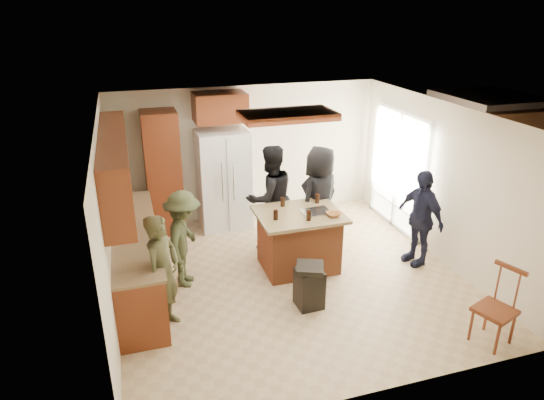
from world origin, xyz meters
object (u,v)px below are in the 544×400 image
object	(u,v)px
person_behind_left	(270,198)
person_behind_right	(320,198)
person_counter	(184,239)
spindle_chair	(496,310)
refrigerator	(224,180)
trash_bin	(309,285)
person_front_left	(163,273)
person_side_right	(420,218)
kitchen_island	(299,240)

from	to	relation	value
person_behind_left	person_behind_right	distance (m)	0.81
person_counter	spindle_chair	xyz separation A→B (m)	(3.39, -2.43, -0.27)
person_counter	refrigerator	size ratio (longest dim) A/B	0.81
person_counter	trash_bin	world-z (taller)	person_counter
person_front_left	person_counter	bearing A→B (deg)	13.57
person_counter	spindle_chair	size ratio (longest dim) A/B	1.46
person_side_right	refrigerator	size ratio (longest dim) A/B	0.86
person_behind_left	person_side_right	distance (m)	2.39
person_side_right	person_counter	bearing A→B (deg)	-107.33
person_side_right	refrigerator	world-z (taller)	refrigerator
person_front_left	refrigerator	bearing A→B (deg)	9.51
kitchen_island	person_behind_right	bearing A→B (deg)	45.25
spindle_chair	person_counter	bearing A→B (deg)	144.34
person_behind_right	person_side_right	size ratio (longest dim) A/B	1.13
person_side_right	refrigerator	xyz separation A→B (m)	(-2.63, 2.27, 0.12)
person_behind_right	trash_bin	size ratio (longest dim) A/B	2.79
person_front_left	person_behind_right	bearing A→B (deg)	-25.66
refrigerator	kitchen_island	world-z (taller)	refrigerator
trash_bin	spindle_chair	distance (m)	2.32
person_counter	refrigerator	xyz separation A→B (m)	(0.97, 1.84, 0.17)
refrigerator	kitchen_island	bearing A→B (deg)	-67.68
person_behind_right	spindle_chair	bearing A→B (deg)	79.75
person_counter	kitchen_island	distance (m)	1.76
person_counter	refrigerator	bearing A→B (deg)	-8.72
person_counter	kitchen_island	xyz separation A→B (m)	(1.74, -0.04, -0.25)
kitchen_island	trash_bin	xyz separation A→B (m)	(-0.22, -1.03, -0.16)
person_behind_right	person_counter	xyz separation A→B (m)	(-2.31, -0.54, -0.15)
person_behind_left	person_front_left	bearing A→B (deg)	26.86
person_behind_right	refrigerator	distance (m)	1.87
person_behind_left	person_counter	bearing A→B (deg)	11.21
person_behind_left	person_behind_right	bearing A→B (deg)	149.59
person_side_right	spindle_chair	xyz separation A→B (m)	(-0.21, -2.00, -0.32)
person_side_right	trash_bin	bearing A→B (deg)	-83.35
person_front_left	person_behind_left	bearing A→B (deg)	-12.79
person_behind_left	person_counter	size ratio (longest dim) A/B	1.23
trash_bin	person_behind_left	bearing A→B (deg)	89.95
person_front_left	kitchen_island	bearing A→B (deg)	-31.23
person_behind_right	spindle_chair	world-z (taller)	person_behind_right
person_behind_right	trash_bin	distance (m)	1.87
person_side_right	trash_bin	size ratio (longest dim) A/B	2.46
person_counter	kitchen_island	bearing A→B (deg)	-72.12
person_side_right	person_counter	size ratio (longest dim) A/B	1.07
person_behind_left	trash_bin	world-z (taller)	person_behind_left
trash_bin	spindle_chair	size ratio (longest dim) A/B	0.63
person_front_left	spindle_chair	xyz separation A→B (m)	(3.77, -1.47, -0.32)
person_behind_left	spindle_chair	bearing A→B (deg)	105.31
person_front_left	kitchen_island	world-z (taller)	person_front_left
person_behind_right	person_counter	bearing A→B (deg)	-17.18
person_front_left	person_behind_right	xyz separation A→B (m)	(2.69, 1.49, 0.10)
person_front_left	person_side_right	distance (m)	4.01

